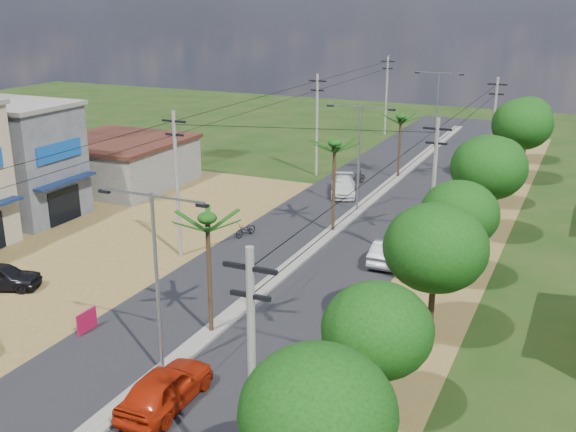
% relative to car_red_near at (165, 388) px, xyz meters
% --- Properties ---
extents(ground, '(160.00, 160.00, 0.00)m').
position_rel_car_red_near_xyz_m(ground, '(-1.50, 1.92, -0.82)').
color(ground, black).
rests_on(ground, ground).
extents(road, '(12.00, 110.00, 0.04)m').
position_rel_car_red_near_xyz_m(road, '(-1.50, 16.92, -0.80)').
color(road, black).
rests_on(road, ground).
extents(median, '(1.00, 90.00, 0.18)m').
position_rel_car_red_near_xyz_m(median, '(-1.50, 19.92, -0.73)').
color(median, '#605E56').
rests_on(median, ground).
extents(dirt_lot_west, '(18.00, 46.00, 0.04)m').
position_rel_car_red_near_xyz_m(dirt_lot_west, '(-16.50, 9.92, -0.80)').
color(dirt_lot_west, brown).
rests_on(dirt_lot_west, ground).
extents(dirt_shoulder_east, '(5.00, 90.00, 0.03)m').
position_rel_car_red_near_xyz_m(dirt_shoulder_east, '(7.00, 16.92, -0.80)').
color(dirt_shoulder_east, brown).
rests_on(dirt_shoulder_east, ground).
extents(shophouse_grey, '(9.00, 6.40, 8.30)m').
position_rel_car_red_near_xyz_m(shophouse_grey, '(-23.48, 15.92, 3.34)').
color(shophouse_grey, '#46484D').
rests_on(shophouse_grey, ground).
extents(low_shed, '(10.40, 10.40, 3.95)m').
position_rel_car_red_near_xyz_m(low_shed, '(-22.50, 25.92, 1.15)').
color(low_shed, '#605E56').
rests_on(low_shed, ground).
extents(tree_east_a, '(4.40, 4.40, 6.37)m').
position_rel_car_red_near_xyz_m(tree_east_a, '(8.00, -4.08, 3.67)').
color(tree_east_a, black).
rests_on(tree_east_a, ground).
extents(tree_east_b, '(4.00, 4.00, 5.83)m').
position_rel_car_red_near_xyz_m(tree_east_b, '(7.80, 1.92, 3.29)').
color(tree_east_b, black).
rests_on(tree_east_b, ground).
extents(tree_east_c, '(4.60, 4.60, 6.83)m').
position_rel_car_red_near_xyz_m(tree_east_c, '(8.20, 8.92, 4.05)').
color(tree_east_c, black).
rests_on(tree_east_c, ground).
extents(tree_east_d, '(4.20, 4.20, 6.13)m').
position_rel_car_red_near_xyz_m(tree_east_d, '(7.90, 15.92, 3.52)').
color(tree_east_d, black).
rests_on(tree_east_d, ground).
extents(tree_east_e, '(4.80, 4.80, 7.14)m').
position_rel_car_red_near_xyz_m(tree_east_e, '(8.10, 23.92, 4.27)').
color(tree_east_e, black).
rests_on(tree_east_e, ground).
extents(tree_east_f, '(3.80, 3.80, 5.52)m').
position_rel_car_red_near_xyz_m(tree_east_f, '(7.70, 31.92, 3.07)').
color(tree_east_f, black).
rests_on(tree_east_f, ground).
extents(tree_east_g, '(5.00, 5.00, 7.38)m').
position_rel_car_red_near_xyz_m(tree_east_g, '(8.30, 39.92, 4.42)').
color(tree_east_g, black).
rests_on(tree_east_g, ground).
extents(tree_east_h, '(4.40, 4.40, 6.52)m').
position_rel_car_red_near_xyz_m(tree_east_h, '(8.00, 47.92, 3.82)').
color(tree_east_h, black).
rests_on(tree_east_h, ground).
extents(palm_median_near, '(2.00, 2.00, 6.15)m').
position_rel_car_red_near_xyz_m(palm_median_near, '(-1.50, 5.92, 4.72)').
color(palm_median_near, black).
rests_on(palm_median_near, ground).
extents(palm_median_mid, '(2.00, 2.00, 6.55)m').
position_rel_car_red_near_xyz_m(palm_median_mid, '(-1.50, 21.92, 5.08)').
color(palm_median_mid, black).
rests_on(palm_median_mid, ground).
extents(palm_median_far, '(2.00, 2.00, 5.85)m').
position_rel_car_red_near_xyz_m(palm_median_far, '(-1.50, 37.92, 4.44)').
color(palm_median_far, black).
rests_on(palm_median_far, ground).
extents(streetlight_near, '(5.10, 0.18, 8.00)m').
position_rel_car_red_near_xyz_m(streetlight_near, '(-1.50, 1.92, 3.97)').
color(streetlight_near, gray).
rests_on(streetlight_near, ground).
extents(streetlight_mid, '(5.10, 0.18, 8.00)m').
position_rel_car_red_near_xyz_m(streetlight_mid, '(-1.50, 26.92, 3.97)').
color(streetlight_mid, gray).
rests_on(streetlight_mid, ground).
extents(streetlight_far, '(5.10, 0.18, 8.00)m').
position_rel_car_red_near_xyz_m(streetlight_far, '(-1.50, 51.92, 3.97)').
color(streetlight_far, gray).
rests_on(streetlight_far, ground).
extents(utility_pole_w_b, '(1.60, 0.24, 9.00)m').
position_rel_car_red_near_xyz_m(utility_pole_w_b, '(-8.50, 13.92, 3.94)').
color(utility_pole_w_b, '#605E56').
rests_on(utility_pole_w_b, ground).
extents(utility_pole_w_c, '(1.60, 0.24, 9.00)m').
position_rel_car_red_near_xyz_m(utility_pole_w_c, '(-8.50, 35.92, 3.94)').
color(utility_pole_w_c, '#605E56').
rests_on(utility_pole_w_c, ground).
extents(utility_pole_w_d, '(1.60, 0.24, 9.00)m').
position_rel_car_red_near_xyz_m(utility_pole_w_d, '(-8.50, 56.92, 3.94)').
color(utility_pole_w_d, '#605E56').
rests_on(utility_pole_w_d, ground).
extents(utility_pole_e_a, '(1.60, 0.24, 9.00)m').
position_rel_car_red_near_xyz_m(utility_pole_e_a, '(6.00, -4.08, 3.94)').
color(utility_pole_e_a, '#605E56').
rests_on(utility_pole_e_a, ground).
extents(utility_pole_e_b, '(1.60, 0.24, 9.00)m').
position_rel_car_red_near_xyz_m(utility_pole_e_b, '(6.00, 17.92, 3.94)').
color(utility_pole_e_b, '#605E56').
rests_on(utility_pole_e_b, ground).
extents(utility_pole_e_c, '(1.60, 0.24, 9.00)m').
position_rel_car_red_near_xyz_m(utility_pole_e_c, '(6.00, 39.92, 3.94)').
color(utility_pole_e_c, '#605E56').
rests_on(utility_pole_e_c, ground).
extents(car_red_near, '(2.03, 4.84, 1.64)m').
position_rel_car_red_near_xyz_m(car_red_near, '(0.00, 0.00, 0.00)').
color(car_red_near, '#981C08').
rests_on(car_red_near, ground).
extents(car_silver_mid, '(1.64, 4.41, 1.44)m').
position_rel_car_red_near_xyz_m(car_silver_mid, '(3.50, 18.24, -0.10)').
color(car_silver_mid, gray).
rests_on(car_silver_mid, ground).
extents(car_white_far, '(3.44, 5.10, 1.37)m').
position_rel_car_red_near_xyz_m(car_white_far, '(-4.07, 30.87, -0.13)').
color(car_white_far, beige).
rests_on(car_white_far, ground).
extents(car_parked_dark, '(4.52, 3.18, 1.43)m').
position_rel_car_red_near_xyz_m(car_parked_dark, '(-14.59, 5.60, -0.10)').
color(car_parked_dark, black).
rests_on(car_parked_dark, ground).
extents(moto_rider_west_a, '(1.09, 1.92, 0.96)m').
position_rel_car_red_near_xyz_m(moto_rider_west_a, '(-6.50, 18.72, -0.34)').
color(moto_rider_west_a, black).
rests_on(moto_rider_west_a, ground).
extents(moto_rider_west_b, '(1.08, 1.98, 1.14)m').
position_rel_car_red_near_xyz_m(moto_rider_west_b, '(-4.01, 34.47, -0.25)').
color(moto_rider_west_b, black).
rests_on(moto_rider_west_b, ground).
extents(roadside_sign, '(0.10, 1.31, 1.09)m').
position_rel_car_red_near_xyz_m(roadside_sign, '(-7.00, 3.62, -0.28)').
color(roadside_sign, maroon).
rests_on(roadside_sign, ground).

